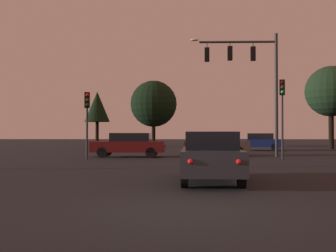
{
  "coord_description": "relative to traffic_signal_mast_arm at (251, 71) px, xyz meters",
  "views": [
    {
      "loc": [
        -0.11,
        -7.67,
        1.45
      ],
      "look_at": [
        -1.01,
        19.79,
        2.0
      ],
      "focal_mm": 43.22,
      "sensor_mm": 36.0,
      "label": 1
    }
  ],
  "objects": [
    {
      "name": "ground_plane",
      "position": [
        -4.33,
        6.38,
        -5.5
      ],
      "size": [
        168.0,
        168.0,
        0.0
      ],
      "primitive_type": "plane",
      "color": "black",
      "rests_on": "ground"
    },
    {
      "name": "traffic_signal_mast_arm",
      "position": [
        0.0,
        0.0,
        0.0
      ],
      "size": [
        5.56,
        0.38,
        7.86
      ],
      "color": "#232326",
      "rests_on": "ground"
    },
    {
      "name": "traffic_light_corner_left",
      "position": [
        -9.84,
        -2.87,
        -2.75
      ],
      "size": [
        0.36,
        0.38,
        3.85
      ],
      "color": "#232326",
      "rests_on": "ground"
    },
    {
      "name": "traffic_light_corner_right",
      "position": [
        1.44,
        -2.12,
        -2.24
      ],
      "size": [
        0.34,
        0.37,
        4.62
      ],
      "color": "#232326",
      "rests_on": "ground"
    },
    {
      "name": "car_nearside_lane",
      "position": [
        -3.55,
        -13.46,
        -4.71
      ],
      "size": [
        1.85,
        4.57,
        1.52
      ],
      "color": "#232328",
      "rests_on": "ground"
    },
    {
      "name": "car_crossing_left",
      "position": [
        -7.76,
        -0.32,
        -4.7
      ],
      "size": [
        4.67,
        1.86,
        1.52
      ],
      "color": "#4C0F0F",
      "rests_on": "ground"
    },
    {
      "name": "car_crossing_right",
      "position": [
        -2.07,
        1.62,
        -4.7
      ],
      "size": [
        4.4,
        1.91,
        1.52
      ],
      "color": "#473828",
      "rests_on": "ground"
    },
    {
      "name": "car_far_lane",
      "position": [
        2.49,
        10.3,
        -4.71
      ],
      "size": [
        4.41,
        2.64,
        1.52
      ],
      "color": "#0F1947",
      "rests_on": "ground"
    },
    {
      "name": "tree_left_far",
      "position": [
        -7.63,
        20.59,
        -0.56
      ],
      "size": [
        5.34,
        5.34,
        7.62
      ],
      "color": "black",
      "rests_on": "ground"
    },
    {
      "name": "tree_center_horizon",
      "position": [
        10.21,
        14.13,
        0.11
      ],
      "size": [
        4.95,
        4.95,
        8.12
      ],
      "color": "black",
      "rests_on": "ground"
    },
    {
      "name": "tree_right_cluster",
      "position": [
        -15.06,
        24.83,
        -0.62
      ],
      "size": [
        3.17,
        3.17,
        6.84
      ],
      "color": "black",
      "rests_on": "ground"
    }
  ]
}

